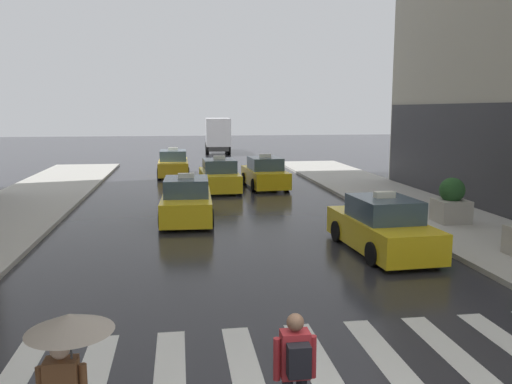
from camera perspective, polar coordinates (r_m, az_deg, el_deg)
The scene contains 10 objects.
crosswalk_markings at distance 9.22m, azimuth 2.52°, elevation -17.74°, with size 11.30×2.80×0.01m.
taxi_lead at distance 15.87m, azimuth 13.50°, elevation -3.75°, with size 2.12×4.63×1.80m.
taxi_second at distance 19.95m, azimuth -7.52°, elevation -1.01°, with size 2.04×4.59×1.80m.
taxi_third at distance 27.23m, azimuth -4.00°, elevation 1.70°, with size 2.02×4.58×1.80m.
taxi_fourth at distance 28.23m, azimuth 0.96°, elevation 1.97°, with size 2.12×4.62×1.80m.
taxi_fifth at distance 33.54m, azimuth -8.95°, elevation 2.97°, with size 1.94×4.54×1.80m.
box_truck at distance 50.35m, azimuth -4.19°, elevation 6.29°, with size 2.51×7.62×3.35m.
pedestrian_with_umbrella at distance 6.39m, azimuth -19.79°, elevation -15.89°, with size 0.96×0.96×1.94m.
pedestrian_with_backpack at distance 6.92m, azimuth 4.29°, elevation -18.36°, with size 0.55×0.43×1.65m.
planter_mid_block at distance 20.05m, azimuth 20.42°, elevation -1.02°, with size 1.10×1.10×1.60m.
Camera 1 is at (-1.57, -5.08, 4.14)m, focal length 36.90 mm.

